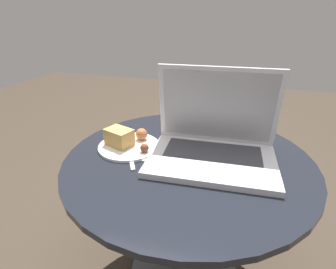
{
  "coord_description": "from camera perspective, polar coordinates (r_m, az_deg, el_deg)",
  "views": [
    {
      "loc": [
        0.15,
        -0.68,
        0.92
      ],
      "look_at": [
        -0.06,
        -0.01,
        0.59
      ],
      "focal_mm": 28.0,
      "sensor_mm": 36.0,
      "label": 1
    }
  ],
  "objects": [
    {
      "name": "table",
      "position": [
        0.88,
        4.11,
        -12.31
      ],
      "size": [
        0.75,
        0.75,
        0.52
      ],
      "color": "#515156",
      "rests_on": "ground_plane"
    },
    {
      "name": "napkin",
      "position": [
        0.86,
        -7.71,
        -2.84
      ],
      "size": [
        0.18,
        0.14,
        0.0
      ],
      "color": "silver",
      "rests_on": "table"
    },
    {
      "name": "laptop",
      "position": [
        0.79,
        9.89,
        -1.46
      ],
      "size": [
        0.38,
        0.28,
        0.26
      ],
      "color": "silver",
      "rests_on": "table"
    },
    {
      "name": "beer_glass",
      "position": [
        0.99,
        3.09,
        7.68
      ],
      "size": [
        0.06,
        0.06,
        0.21
      ],
      "color": "#C6701E",
      "rests_on": "table"
    },
    {
      "name": "snack_plate",
      "position": [
        0.86,
        -8.92,
        -1.53
      ],
      "size": [
        0.2,
        0.2,
        0.06
      ],
      "color": "white",
      "rests_on": "table"
    },
    {
      "name": "fork",
      "position": [
        0.84,
        -8.38,
        -3.68
      ],
      "size": [
        0.11,
        0.17,
        0.0
      ],
      "color": "silver",
      "rests_on": "table"
    }
  ]
}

